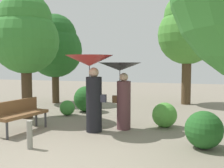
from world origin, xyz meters
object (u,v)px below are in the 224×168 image
Objects in this scene: park_bench at (20,113)px; tree_near_left at (25,34)px; tree_mid_left at (55,46)px; person_right at (121,81)px; person_left at (91,76)px; path_marker_post at (30,135)px; tree_near_right at (187,29)px.

tree_near_left is (-0.88, 1.55, 2.21)m from park_bench.
tree_near_left is 3.35m from tree_mid_left.
tree_near_left reaches higher than person_right.
person_left is 1.29× the size of park_bench.
park_bench is (-2.44, -1.09, -0.80)m from person_right.
person_left is at bearing 67.86° from path_marker_post.
path_marker_post is at bearing -54.08° from tree_near_left.
path_marker_post is at bearing -65.32° from tree_mid_left.
tree_mid_left is at bearing 103.62° from tree_near_left.
person_right is 0.46× the size of tree_mid_left.
park_bench is 2.84m from tree_near_left.
park_bench is 1.55m from path_marker_post.
tree_near_left reaches higher than path_marker_post.
tree_mid_left is (-3.42, 4.20, 1.12)m from person_left.
person_right is 2.79m from park_bench.
tree_near_right is 8.40m from path_marker_post.
person_right reaches higher than path_marker_post.
tree_near_right is (2.22, 5.57, 1.80)m from person_left.
tree_near_right reaches higher than tree_near_left.
tree_near_left is 6.75× the size of path_marker_post.
person_right is at bearing 57.99° from path_marker_post.
person_right is 5.65m from tree_near_right.
park_bench is at bearing 116.05° from person_right.
tree_mid_left is (-0.79, 3.25, -0.15)m from tree_near_left.
park_bench is at bearing -122.79° from tree_near_right.
tree_near_right is 1.22× the size of tree_mid_left.
tree_near_right is at bearing -14.94° from person_right.
person_right is at bearing -106.86° from tree_near_right.
person_right is 3.03× the size of path_marker_post.
person_left is at bearing -19.72° from tree_near_left.
tree_near_right reaches higher than path_marker_post.
park_bench is 2.60× the size of path_marker_post.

